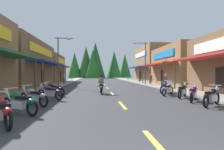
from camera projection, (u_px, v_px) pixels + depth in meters
The scene contains 25 objects.
ground at pixel (104, 84), 28.70m from camera, with size 10.82×83.41×0.10m, color #38383A.
sidewalk_left at pixel (60, 84), 28.08m from camera, with size 2.49×83.41×0.12m, color #9E9991.
sidewalk_right at pixel (146, 84), 29.31m from camera, with size 2.49×83.41×0.12m, color #9E9991.
centerline_dashes at pixel (103, 83), 32.22m from camera, with size 0.16×59.63×0.01m.
storefront_left_middle at pixel (9, 64), 22.97m from camera, with size 9.85×13.46×5.66m.
storefront_left_far at pixel (39, 68), 35.48m from camera, with size 9.88×10.45×5.19m.
storefront_right_middle at pixel (191, 66), 26.06m from camera, with size 9.87×10.66×5.36m.
storefront_right_far at pixel (157, 64), 38.42m from camera, with size 8.66×12.59×6.98m.
streetlamp_left at pixel (61, 54), 22.68m from camera, with size 2.19×0.30×6.01m.
streetlamp_right at pixel (143, 57), 26.76m from camera, with size 2.19×0.30×6.06m.
motorcycle_parked_right_0 at pixel (211, 96), 9.34m from camera, with size 1.75×1.39×1.04m.
motorcycle_parked_right_1 at pixel (193, 93), 10.89m from camera, with size 1.36×1.78×1.04m.
motorcycle_parked_right_2 at pixel (182, 90), 12.57m from camera, with size 1.41×1.73×1.04m.
motorcycle_parked_right_3 at pixel (168, 89), 13.94m from camera, with size 1.53×1.63×1.04m.
motorcycle_parked_right_4 at pixel (165, 87), 15.54m from camera, with size 1.48×1.68×1.04m.
motorcycle_parked_left_0 at pixel (1, 110), 5.81m from camera, with size 1.42×1.73×1.04m.
motorcycle_parked_left_1 at pixel (20, 102), 7.42m from camera, with size 1.86×1.24×1.04m.
motorcycle_parked_left_2 at pixel (34, 96), 9.34m from camera, with size 1.80×1.33×1.04m.
motorcycle_parked_left_3 at pixel (50, 92), 11.51m from camera, with size 1.83×1.28×1.04m.
motorcycle_parked_left_4 at pixel (53, 89), 13.37m from camera, with size 1.85×1.24×1.04m.
rider_cruising_lead at pixel (101, 86), 14.94m from camera, with size 0.60×2.14×1.57m.
pedestrian_browsing at pixel (150, 78), 27.54m from camera, with size 0.48×0.42×1.57m.
pedestrian_waiting at pixel (64, 77), 29.05m from camera, with size 0.29×0.57×1.79m.
pedestrian_strolling at pixel (166, 80), 21.29m from camera, with size 0.47×0.43×1.58m.
treeline_backdrop at pixel (97, 63), 70.74m from camera, with size 24.93×12.43×13.34m.
Camera 1 is at (-1.41, -1.97, 1.62)m, focal length 30.10 mm.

